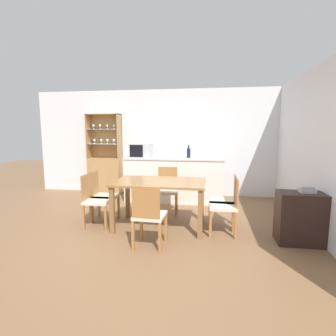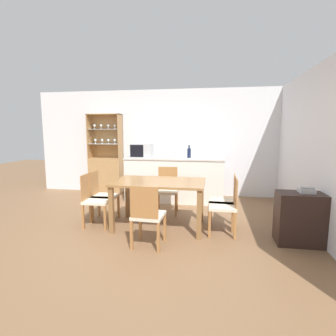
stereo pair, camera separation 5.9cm
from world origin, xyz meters
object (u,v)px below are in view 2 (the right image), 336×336
dining_chair_side_right_far (224,201)px  dining_chair_side_left_near (95,200)px  dining_chair_head_near (148,215)px  microwave (142,150)px  dining_chair_side_right_near (225,206)px  dining_chair_head_far (167,190)px  dining_chair_side_left_far (102,196)px  telephone (307,190)px  side_cabinet (299,218)px  display_cabinet (106,170)px  wine_bottle (189,153)px  dining_table (159,188)px

dining_chair_side_right_far → dining_chair_side_left_near: 2.11m
dining_chair_head_near → microwave: 2.61m
dining_chair_side_right_near → dining_chair_head_far: bearing=48.8°
dining_chair_side_left_far → dining_chair_side_right_near: bearing=81.3°
telephone → dining_chair_side_right_near: bearing=170.8°
dining_chair_side_left_far → telephone: 3.21m
dining_chair_side_left_far → telephone: bearing=80.7°
side_cabinet → telephone: 0.40m
dining_chair_head_far → dining_chair_side_left_near: 1.38m
dining_chair_side_right_far → side_cabinet: dining_chair_side_right_far is taller
dining_chair_side_right_near → telephone: 1.13m
dining_chair_head_far → side_cabinet: 2.32m
dining_chair_side_left_far → side_cabinet: size_ratio=1.20×
dining_chair_side_left_far → dining_chair_head_near: 1.38m
dining_chair_side_right_far → microwave: size_ratio=1.86×
telephone → dining_chair_head_near: bearing=-167.7°
dining_chair_side_left_far → dining_chair_side_right_near: same height
display_cabinet → telephone: (3.91, -2.43, 0.17)m
microwave → dining_chair_side_right_far: bearing=-40.3°
dining_chair_side_left_far → side_cabinet: dining_chair_side_left_far is taller
wine_bottle → dining_chair_side_left_far: bearing=-131.5°
dining_chair_head_near → dining_chair_head_far: bearing=92.7°
dining_table → dining_chair_side_right_far: dining_chair_side_right_far is taller
dining_table → microwave: (-0.73, 1.64, 0.48)m
dining_table → dining_chair_side_left_near: dining_chair_side_left_near is taller
dining_chair_side_left_far → dining_chair_head_near: same height
dining_table → dining_chair_head_near: dining_chair_head_near is taller
telephone → display_cabinet: bearing=148.2°
dining_chair_side_left_near → wine_bottle: wine_bottle is taller
display_cabinet → dining_chair_side_right_far: size_ratio=2.28×
dining_chair_side_left_far → dining_chair_side_left_near: size_ratio=1.00×
dining_chair_side_right_near → microwave: microwave is taller
dining_chair_side_left_near → dining_chair_side_right_far: bearing=95.0°
dining_chair_head_far → dining_chair_side_right_far: same height
dining_chair_side_right_far → wine_bottle: size_ratio=3.11×
dining_table → dining_chair_side_left_near: bearing=-172.5°
microwave → dining_chair_side_left_near: bearing=-100.0°
dining_table → dining_chair_side_left_near: 1.07m
dining_chair_head_far → wine_bottle: wine_bottle is taller
display_cabinet → wine_bottle: 2.23m
dining_chair_side_right_near → dining_chair_side_left_near: 2.09m
display_cabinet → wine_bottle: size_ratio=7.09×
dining_table → dining_chair_side_right_far: 1.07m
dining_chair_side_left_near → side_cabinet: (3.09, -0.18, -0.08)m
dining_chair_side_right_far → wine_bottle: (-0.71, 1.55, 0.65)m
dining_chair_head_near → dining_chair_side_right_far: same height
dining_chair_head_far → dining_chair_head_near: 1.54m
dining_chair_head_far → side_cabinet: size_ratio=1.20×
display_cabinet → wine_bottle: display_cabinet is taller
dining_chair_side_left_near → wine_bottle: bearing=140.6°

